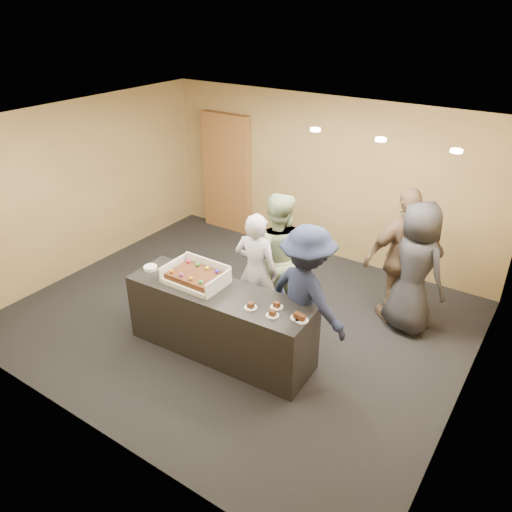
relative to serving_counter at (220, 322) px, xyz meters
The scene contains 17 objects.
room 1.18m from the serving_counter, 109.03° to the left, with size 6.04×6.00×2.70m.
serving_counter is the anchor object (origin of this frame).
storage_cabinet 3.90m from the serving_counter, 125.44° to the left, with size 1.01×0.15×2.21m, color brown.
cake_box 0.62m from the serving_counter, behind, with size 0.74×0.51×0.22m.
sheet_cake 0.66m from the serving_counter, behind, with size 0.64×0.44×0.12m.
plate_stack 1.17m from the serving_counter, behind, with size 0.18×0.18×0.04m, color white.
slice_a 0.71m from the serving_counter, ahead, with size 0.15×0.15×0.07m.
slice_b 0.90m from the serving_counter, ahead, with size 0.15×0.15×0.07m.
slice_c 0.94m from the serving_counter, ahead, with size 0.15×0.15×0.07m.
slice_d 1.16m from the serving_counter, ahead, with size 0.15×0.15×0.07m.
slice_e 1.23m from the serving_counter, ahead, with size 0.15×0.15×0.07m.
person_server_grey 0.84m from the serving_counter, 87.23° to the left, with size 0.60×0.40×1.65m, color #B1B0B5.
person_sage_man 1.23m from the serving_counter, 84.25° to the left, with size 0.88×0.69×1.82m, color #8BA179.
person_navy_man 1.14m from the serving_counter, 27.66° to the left, with size 1.16×0.67×1.80m, color #1B2340.
person_brown_extra 2.59m from the serving_counter, 51.14° to the left, with size 1.13×0.47×1.92m, color brown.
person_dark_suit 2.61m from the serving_counter, 46.10° to the left, with size 0.89×0.58×1.83m, color #232428.
ceiling_spotlights 2.87m from the serving_counter, 42.08° to the left, with size 1.72×0.12×0.03m.
Camera 1 is at (3.47, -4.72, 4.06)m, focal length 35.00 mm.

